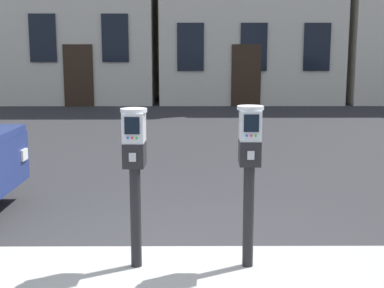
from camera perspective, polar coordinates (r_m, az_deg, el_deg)
ground_plane at (r=4.93m, az=-3.48°, el=-13.15°), size 160.00×160.00×0.00m
parking_meter_near_kerb at (r=4.38m, az=-6.12°, el=-1.61°), size 0.22×0.26×1.33m
parking_meter_twin_adjacent at (r=4.38m, az=6.14°, el=-1.42°), size 0.22×0.26×1.35m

